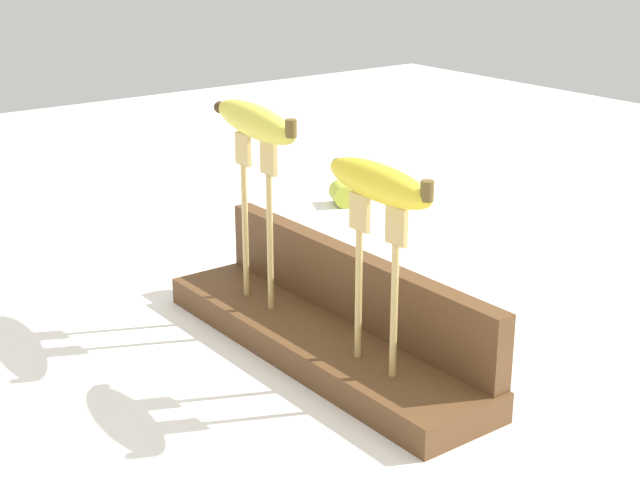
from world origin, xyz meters
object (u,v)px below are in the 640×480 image
fork_stand_left (257,206)px  banana_chunk_near (343,194)px  banana_raised_right (378,182)px  banana_raised_left (255,121)px  fork_stand_right (377,268)px

fork_stand_left → banana_chunk_near: 0.51m
fork_stand_left → banana_raised_right: bearing=0.0°
banana_raised_left → banana_chunk_near: (-0.32, 0.38, -0.22)m
fork_stand_right → banana_chunk_near: fork_stand_right is taller
fork_stand_left → fork_stand_right: (0.21, 0.00, -0.01)m
banana_raised_right → banana_chunk_near: banana_raised_right is taller
fork_stand_left → banana_raised_left: 0.10m
banana_raised_right → fork_stand_left: bearing=-180.0°
fork_stand_left → fork_stand_right: 0.21m
fork_stand_right → banana_chunk_near: 0.66m
fork_stand_right → banana_raised_right: bearing=175.2°
fork_stand_right → banana_raised_left: (-0.21, 0.00, 0.11)m
fork_stand_left → banana_raised_left: banana_raised_left is taller
banana_raised_left → banana_chunk_near: size_ratio=3.26×
banana_raised_right → banana_raised_left: bearing=180.0°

